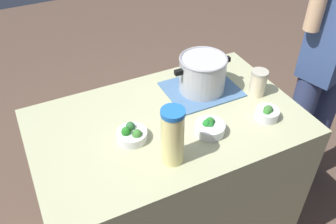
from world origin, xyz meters
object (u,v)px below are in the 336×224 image
at_px(broccoli_bowl_center, 210,127).
at_px(lemonade_pitcher, 173,136).
at_px(broccoli_bowl_back, 132,134).
at_px(cooking_pot, 202,73).
at_px(person_cook, 328,65).
at_px(broccoli_bowl_front, 267,113).
at_px(mason_jar, 258,83).

bearing_deg(broccoli_bowl_center, lemonade_pitcher, -161.02).
bearing_deg(broccoli_bowl_back, broccoli_bowl_center, -18.53).
bearing_deg(cooking_pot, lemonade_pitcher, -133.45).
relative_size(cooking_pot, person_cook, 0.18).
bearing_deg(broccoli_bowl_center, broccoli_bowl_front, -6.32).
bearing_deg(broccoli_bowl_front, mason_jar, 67.38).
bearing_deg(broccoli_bowl_front, cooking_pot, 116.29).
distance_m(broccoli_bowl_back, person_cook, 1.19).
relative_size(broccoli_bowl_front, broccoli_bowl_back, 0.81).
bearing_deg(person_cook, cooking_pot, 170.84).
bearing_deg(mason_jar, person_cook, 3.25).
bearing_deg(mason_jar, lemonade_pitcher, -159.33).
bearing_deg(broccoli_bowl_front, person_cook, 19.39).
height_order(broccoli_bowl_front, person_cook, person_cook).
bearing_deg(cooking_pot, person_cook, -9.16).
height_order(cooking_pot, broccoli_bowl_front, cooking_pot).
height_order(broccoli_bowl_center, broccoli_bowl_back, broccoli_bowl_back).
bearing_deg(person_cook, mason_jar, -176.75).
bearing_deg(person_cook, broccoli_bowl_center, -168.77).
height_order(cooking_pot, lemonade_pitcher, lemonade_pitcher).
bearing_deg(broccoli_bowl_front, broccoli_bowl_back, 167.08).
height_order(lemonade_pitcher, broccoli_bowl_center, lemonade_pitcher).
relative_size(broccoli_bowl_front, person_cook, 0.06).
bearing_deg(person_cook, broccoli_bowl_front, -160.61).
bearing_deg(lemonade_pitcher, mason_jar, 20.67).
distance_m(cooking_pot, mason_jar, 0.28).
relative_size(cooking_pot, broccoli_bowl_center, 2.29).
relative_size(mason_jar, person_cook, 0.08).
distance_m(mason_jar, broccoli_bowl_back, 0.69).
bearing_deg(mason_jar, broccoli_bowl_back, -177.07).
distance_m(broccoli_bowl_center, broccoli_bowl_back, 0.34).
bearing_deg(broccoli_bowl_back, lemonade_pitcher, -60.52).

